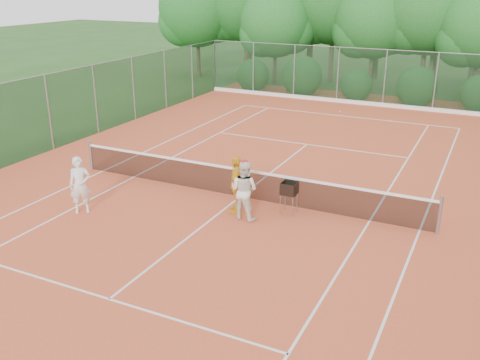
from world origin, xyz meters
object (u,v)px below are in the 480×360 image
object	(u,v)px
ball_hopper	(289,189)
player_center_grp	(244,190)
player_white	(80,185)
player_yellow	(237,184)

from	to	relation	value
ball_hopper	player_center_grp	bearing A→B (deg)	-135.87
player_white	player_yellow	distance (m)	4.55
player_yellow	player_center_grp	bearing A→B (deg)	35.89
player_center_grp	player_yellow	size ratio (longest dim) A/B	1.02
player_center_grp	ball_hopper	world-z (taller)	player_center_grp
player_center_grp	ball_hopper	bearing A→B (deg)	39.59
player_yellow	ball_hopper	world-z (taller)	player_yellow
player_yellow	ball_hopper	xyz separation A→B (m)	(1.41, 0.57, -0.09)
player_yellow	ball_hopper	size ratio (longest dim) A/B	1.78
player_white	player_center_grp	size ratio (longest dim) A/B	0.96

